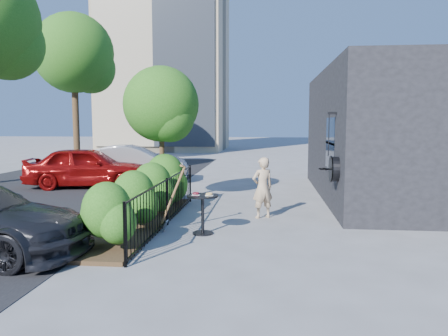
# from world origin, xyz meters

# --- Properties ---
(ground) EXTENTS (120.00, 120.00, 0.00)m
(ground) POSITION_xyz_m (0.00, 0.00, 0.00)
(ground) COLOR gray
(ground) RESTS_ON ground
(shop_building) EXTENTS (6.22, 9.00, 4.00)m
(shop_building) POSITION_xyz_m (5.50, 4.50, 2.00)
(shop_building) COLOR black
(shop_building) RESTS_ON ground
(fence) EXTENTS (0.05, 6.05, 1.10)m
(fence) POSITION_xyz_m (-1.50, 0.00, 0.56)
(fence) COLOR black
(fence) RESTS_ON ground
(planting_bed) EXTENTS (1.30, 6.00, 0.08)m
(planting_bed) POSITION_xyz_m (-2.20, 0.00, 0.04)
(planting_bed) COLOR #382616
(planting_bed) RESTS_ON ground
(shrubs) EXTENTS (1.10, 5.60, 1.24)m
(shrubs) POSITION_xyz_m (-2.10, 0.10, 0.70)
(shrubs) COLOR #1F5814
(shrubs) RESTS_ON ground
(patio_tree) EXTENTS (2.20, 2.20, 3.94)m
(patio_tree) POSITION_xyz_m (-2.24, 2.76, 2.76)
(patio_tree) COLOR #3F2B19
(patio_tree) RESTS_ON ground
(street) EXTENTS (9.00, 30.00, 0.01)m
(street) POSITION_xyz_m (-7.00, 3.00, 0.00)
(street) COLOR black
(street) RESTS_ON ground
(street_tree_far) EXTENTS (4.40, 4.40, 8.28)m
(street_tree_far) POSITION_xyz_m (-9.94, 13.96, 5.92)
(street_tree_far) COLOR #3F2B19
(street_tree_far) RESTS_ON ground
(cafe_table) EXTENTS (0.67, 0.67, 0.89)m
(cafe_table) POSITION_xyz_m (-0.56, -0.73, 0.58)
(cafe_table) COLOR black
(cafe_table) RESTS_ON ground
(woman) EXTENTS (0.66, 0.58, 1.52)m
(woman) POSITION_xyz_m (0.68, 0.98, 0.76)
(woman) COLOR tan
(woman) RESTS_ON ground
(shovel) EXTENTS (0.57, 0.20, 1.51)m
(shovel) POSITION_xyz_m (-1.26, -0.61, 0.66)
(shovel) COLOR brown
(shovel) RESTS_ON ground
(car_red) EXTENTS (4.63, 2.49, 1.50)m
(car_red) POSITION_xyz_m (-5.73, 5.49, 0.75)
(car_red) COLOR maroon
(car_red) RESTS_ON ground
(car_silver) EXTENTS (4.59, 2.16, 1.46)m
(car_silver) POSITION_xyz_m (-4.61, 7.22, 0.73)
(car_silver) COLOR #A2A2A7
(car_silver) RESTS_ON ground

